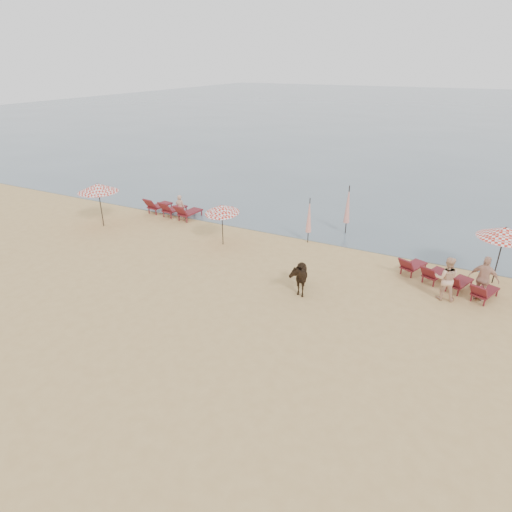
# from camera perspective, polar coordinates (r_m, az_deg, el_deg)

# --- Properties ---
(ground) EXTENTS (120.00, 120.00, 0.00)m
(ground) POSITION_cam_1_polar(r_m,az_deg,el_deg) (14.30, -9.30, -11.56)
(ground) COLOR tan
(ground) RESTS_ON ground
(sea) EXTENTS (160.00, 140.00, 0.06)m
(sea) POSITION_cam_1_polar(r_m,az_deg,el_deg) (89.78, 23.36, 17.52)
(sea) COLOR #51606B
(sea) RESTS_ON ground
(lounger_cluster_left) EXTENTS (3.22, 2.09, 0.67)m
(lounger_cluster_left) POSITION_cam_1_polar(r_m,az_deg,el_deg) (25.61, -11.16, 6.26)
(lounger_cluster_left) COLOR maroon
(lounger_cluster_left) RESTS_ON ground
(lounger_cluster_right) EXTENTS (3.92, 2.78, 0.57)m
(lounger_cluster_right) POSITION_cam_1_polar(r_m,az_deg,el_deg) (18.86, 23.92, -2.63)
(lounger_cluster_right) COLOR maroon
(lounger_cluster_right) RESTS_ON ground
(umbrella_open_left_a) EXTENTS (2.12, 2.12, 2.41)m
(umbrella_open_left_a) POSITION_cam_1_polar(r_m,az_deg,el_deg) (24.53, -20.34, 8.53)
(umbrella_open_left_a) COLOR black
(umbrella_open_left_a) RESTS_ON ground
(umbrella_open_left_b) EXTENTS (1.67, 1.70, 2.13)m
(umbrella_open_left_b) POSITION_cam_1_polar(r_m,az_deg,el_deg) (20.73, -4.58, 6.27)
(umbrella_open_left_b) COLOR black
(umbrella_open_left_b) RESTS_ON ground
(umbrella_open_right) EXTENTS (2.02, 2.02, 2.47)m
(umbrella_open_right) POSITION_cam_1_polar(r_m,az_deg,el_deg) (19.37, 30.27, 2.70)
(umbrella_open_right) COLOR black
(umbrella_open_right) RESTS_ON ground
(umbrella_closed_left) EXTENTS (0.28, 0.28, 2.32)m
(umbrella_closed_left) POSITION_cam_1_polar(r_m,az_deg,el_deg) (21.20, 7.10, 5.39)
(umbrella_closed_left) COLOR black
(umbrella_closed_left) RESTS_ON ground
(umbrella_closed_right) EXTENTS (0.32, 0.32, 2.61)m
(umbrella_closed_right) POSITION_cam_1_polar(r_m,az_deg,el_deg) (22.59, 12.15, 6.72)
(umbrella_closed_right) COLOR black
(umbrella_closed_right) RESTS_ON ground
(cow) EXTENTS (1.33, 1.79, 1.38)m
(cow) POSITION_cam_1_polar(r_m,az_deg,el_deg) (16.88, 5.59, -2.53)
(cow) COLOR black
(cow) RESTS_ON ground
(beachgoer_left) EXTENTS (0.58, 0.42, 1.48)m
(beachgoer_left) POSITION_cam_1_polar(r_m,az_deg,el_deg) (24.78, -10.06, 6.39)
(beachgoer_left) COLOR tan
(beachgoer_left) RESTS_ON ground
(beachgoer_right_a) EXTENTS (0.92, 0.76, 1.75)m
(beachgoer_right_a) POSITION_cam_1_polar(r_m,az_deg,el_deg) (17.67, 24.03, -2.75)
(beachgoer_right_a) COLOR #DAA888
(beachgoer_right_a) RESTS_ON ground
(beachgoer_right_b) EXTENTS (1.12, 0.62, 1.81)m
(beachgoer_right_b) POSITION_cam_1_polar(r_m,az_deg,el_deg) (18.18, 28.09, -2.70)
(beachgoer_right_b) COLOR tan
(beachgoer_right_b) RESTS_ON ground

